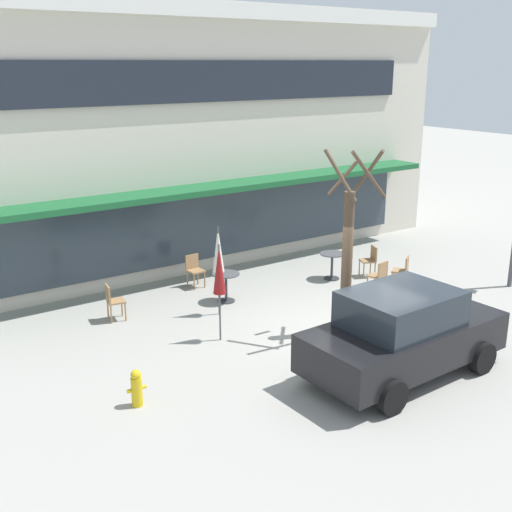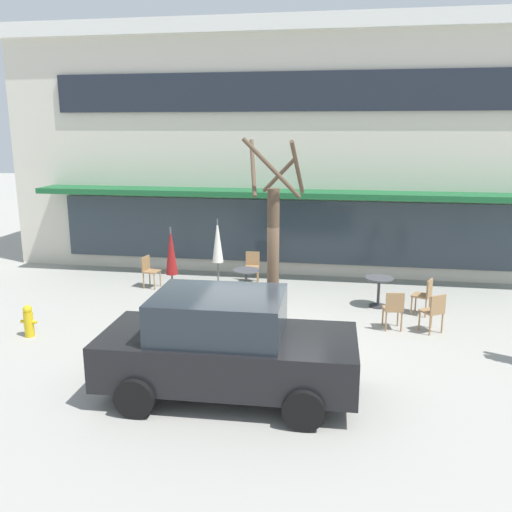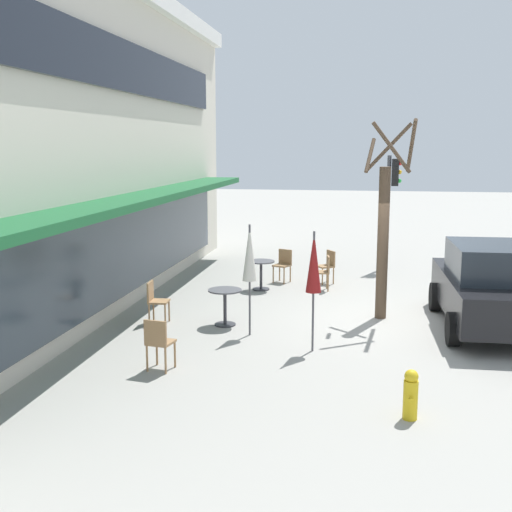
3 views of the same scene
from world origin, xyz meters
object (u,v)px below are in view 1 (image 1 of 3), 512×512
at_px(patio_umbrella_green_folded, 219,270).
at_px(cafe_table_near_wall, 226,282).
at_px(cafe_chair_3, 194,268).
at_px(street_tree, 348,252).
at_px(cafe_chair_2, 370,259).
at_px(cafe_table_streetside, 332,262).
at_px(cafe_chair_1, 403,269).
at_px(parked_sedan, 403,333).
at_px(cafe_chair_0, 113,299).
at_px(fire_hydrant, 137,388).
at_px(patio_umbrella_cream_folded, 218,250).
at_px(cafe_chair_4, 379,275).

bearing_deg(patio_umbrella_green_folded, cafe_table_near_wall, 54.50).
distance_m(cafe_chair_3, street_tree, 5.05).
bearing_deg(cafe_chair_2, cafe_table_near_wall, 171.84).
xyz_separation_m(cafe_table_near_wall, cafe_table_streetside, (3.41, -0.20, 0.00)).
relative_size(cafe_chair_1, parked_sedan, 0.21).
distance_m(cafe_table_streetside, cafe_chair_0, 6.31).
bearing_deg(fire_hydrant, cafe_table_streetside, 23.72).
bearing_deg(cafe_chair_0, street_tree, -42.68).
xyz_separation_m(patio_umbrella_cream_folded, cafe_chair_4, (4.25, -1.17, -1.10)).
bearing_deg(patio_umbrella_cream_folded, cafe_chair_4, -15.43).
height_order(cafe_chair_1, street_tree, street_tree).
bearing_deg(cafe_table_streetside, parked_sedan, -118.07).
relative_size(cafe_table_streetside, patio_umbrella_cream_folded, 0.35).
bearing_deg(fire_hydrant, cafe_chair_4, 12.32).
distance_m(cafe_table_near_wall, cafe_chair_3, 1.47).
bearing_deg(cafe_chair_3, cafe_chair_4, -41.20).
xyz_separation_m(cafe_chair_0, cafe_chair_3, (2.77, 0.99, 0.00)).
bearing_deg(cafe_chair_3, cafe_chair_1, -35.72).
height_order(cafe_table_near_wall, patio_umbrella_cream_folded, patio_umbrella_cream_folded).
height_order(patio_umbrella_green_folded, street_tree, street_tree).
height_order(cafe_table_near_wall, cafe_chair_4, cafe_chair_4).
xyz_separation_m(cafe_chair_3, street_tree, (1.25, -4.69, 1.40)).
bearing_deg(cafe_chair_3, cafe_table_near_wall, -86.32).
height_order(cafe_chair_4, street_tree, street_tree).
bearing_deg(cafe_chair_1, cafe_table_near_wall, 157.82).
xyz_separation_m(patio_umbrella_green_folded, cafe_chair_0, (-1.48, 2.42, -1.10)).
xyz_separation_m(patio_umbrella_cream_folded, cafe_chair_2, (5.06, -0.01, -1.10)).
height_order(cafe_chair_2, parked_sedan, parked_sedan).
xyz_separation_m(patio_umbrella_green_folded, cafe_chair_2, (5.84, 1.30, -1.10)).
xyz_separation_m(cafe_table_near_wall, cafe_chair_3, (-0.09, 1.47, 0.01)).
xyz_separation_m(cafe_chair_0, cafe_chair_1, (7.37, -2.32, 0.00)).
distance_m(patio_umbrella_green_folded, cafe_chair_4, 5.15).
bearing_deg(parked_sedan, street_tree, 77.06).
height_order(cafe_table_streetside, street_tree, street_tree).
bearing_deg(patio_umbrella_cream_folded, cafe_chair_0, 153.71).
bearing_deg(patio_umbrella_cream_folded, cafe_table_near_wall, 46.39).
distance_m(cafe_chair_4, fire_hydrant, 7.94).
relative_size(cafe_chair_4, parked_sedan, 0.21).
bearing_deg(street_tree, fire_hydrant, -176.95).
bearing_deg(cafe_chair_2, cafe_table_streetside, 157.10).
relative_size(patio_umbrella_green_folded, cafe_chair_4, 2.47).
xyz_separation_m(cafe_table_near_wall, cafe_chair_1, (4.51, -1.84, 0.01)).
bearing_deg(street_tree, cafe_chair_0, 137.32).
bearing_deg(parked_sedan, patio_umbrella_green_folded, 120.80).
bearing_deg(cafe_chair_0, patio_umbrella_cream_folded, -26.29).
bearing_deg(street_tree, patio_umbrella_green_folded, 153.14).
relative_size(patio_umbrella_green_folded, cafe_chair_2, 2.47).
height_order(cafe_chair_2, fire_hydrant, cafe_chair_2).
xyz_separation_m(cafe_chair_0, street_tree, (4.02, -3.70, 1.40)).
distance_m(cafe_chair_2, cafe_chair_4, 1.42).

